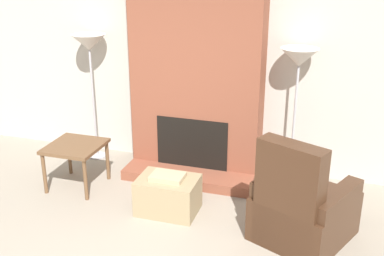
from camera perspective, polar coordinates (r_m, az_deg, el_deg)
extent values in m
cube|color=#BCB7AD|center=(6.05, 1.30, 7.35)|extent=(7.00, 0.06, 2.60)
cube|color=brown|center=(5.83, 0.63, 6.82)|extent=(1.60, 0.42, 2.60)
cube|color=brown|center=(5.90, -0.57, -5.88)|extent=(1.60, 0.39, 0.12)
cube|color=black|center=(5.90, -0.01, -1.83)|extent=(0.90, 0.02, 0.63)
cube|color=#998460|center=(5.23, -2.86, -7.94)|extent=(0.64, 0.46, 0.39)
cube|color=tan|center=(5.13, -2.91, -5.78)|extent=(0.35, 0.25, 0.05)
cube|color=#422819|center=(4.93, 13.14, -10.13)|extent=(1.08, 1.11, 0.45)
cube|color=#422819|center=(4.51, 11.39, -8.30)|extent=(0.66, 0.44, 1.10)
cube|color=#422819|center=(4.77, 16.57, -10.47)|extent=(0.46, 0.78, 0.61)
cube|color=#422819|center=(5.02, 10.04, -8.22)|extent=(0.46, 0.78, 0.61)
cube|color=brown|center=(5.78, -13.70, -2.12)|extent=(0.61, 0.62, 0.04)
cylinder|color=brown|center=(5.82, -17.09, -5.20)|extent=(0.04, 0.04, 0.49)
cylinder|color=brown|center=(5.56, -12.52, -6.04)|extent=(0.04, 0.04, 0.49)
cylinder|color=brown|center=(6.23, -14.34, -3.15)|extent=(0.04, 0.04, 0.49)
cylinder|color=brown|center=(5.98, -9.98, -3.83)|extent=(0.04, 0.04, 0.49)
cylinder|color=#ADADB2|center=(6.74, -11.13, -3.21)|extent=(0.24, 0.24, 0.02)
cylinder|color=#ADADB2|center=(6.48, -11.58, 2.72)|extent=(0.03, 0.03, 1.45)
cone|color=silver|center=(6.28, -12.13, 9.90)|extent=(0.43, 0.43, 0.20)
cylinder|color=#ADADB2|center=(6.03, 11.46, -6.26)|extent=(0.24, 0.24, 0.02)
cylinder|color=#ADADB2|center=(5.74, 11.97, 0.20)|extent=(0.03, 0.03, 1.43)
cone|color=silver|center=(5.51, 12.61, 8.19)|extent=(0.43, 0.43, 0.20)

